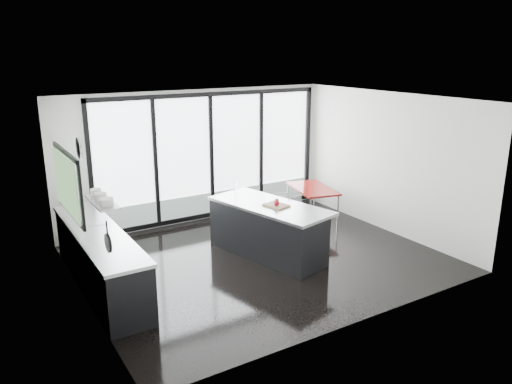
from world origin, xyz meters
TOP-DOWN VIEW (x-y plane):
  - floor at (0.00, 0.00)m, footprint 6.00×5.00m
  - ceiling at (0.00, 0.00)m, footprint 6.00×5.00m
  - wall_back at (0.27, 2.47)m, footprint 6.00×0.09m
  - wall_front at (0.00, -2.50)m, footprint 6.00×0.00m
  - wall_left at (-2.97, 0.27)m, footprint 0.26×5.00m
  - wall_right at (3.00, 0.00)m, footprint 0.00×5.00m
  - counter_cabinets at (-2.67, 0.40)m, footprint 0.69×3.24m
  - island at (0.21, 0.11)m, footprint 1.48×2.46m
  - bar_stool_near at (0.91, 0.05)m, footprint 0.54×0.54m
  - bar_stool_far at (0.99, 0.72)m, footprint 0.54×0.54m
  - red_table at (2.15, 1.29)m, footprint 1.02×1.44m

SIDE VIEW (x-z plane):
  - floor at x=0.00m, z-range 0.00..0.00m
  - bar_stool_far at x=0.99m, z-range 0.00..0.66m
  - red_table at x=2.15m, z-range 0.00..0.70m
  - bar_stool_near at x=0.91m, z-range 0.00..0.74m
  - counter_cabinets at x=-2.67m, z-range -0.22..1.14m
  - island at x=0.21m, z-range -0.13..1.09m
  - wall_back at x=0.27m, z-range -0.13..2.67m
  - wall_front at x=0.00m, z-range 0.00..2.80m
  - wall_right at x=3.00m, z-range 0.00..2.80m
  - wall_left at x=-2.97m, z-range 0.16..2.96m
  - ceiling at x=0.00m, z-range 2.80..2.80m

